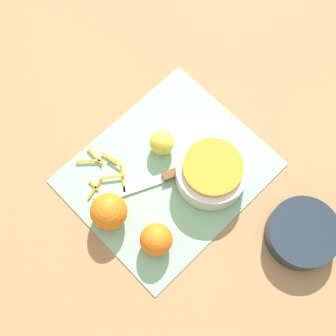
# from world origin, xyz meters

# --- Properties ---
(ground_plane) EXTENTS (4.00, 4.00, 0.00)m
(ground_plane) POSITION_xyz_m (0.00, 0.00, 0.00)
(ground_plane) COLOR #9E754C
(cutting_board) EXTENTS (0.44, 0.37, 0.01)m
(cutting_board) POSITION_xyz_m (0.00, 0.00, 0.00)
(cutting_board) COLOR #84B793
(cutting_board) RESTS_ON ground_plane
(bowl_speckled) EXTENTS (0.16, 0.16, 0.08)m
(bowl_speckled) POSITION_xyz_m (-0.06, 0.08, 0.04)
(bowl_speckled) COLOR silver
(bowl_speckled) RESTS_ON cutting_board
(bowl_dark) EXTENTS (0.16, 0.16, 0.05)m
(bowl_dark) POSITION_xyz_m (-0.11, 0.31, 0.03)
(bowl_dark) COLOR #1E2833
(bowl_dark) RESTS_ON ground_plane
(knife) EXTENTS (0.26, 0.13, 0.02)m
(knife) POSITION_xyz_m (-0.00, 0.01, 0.01)
(knife) COLOR brown
(knife) RESTS_ON cutting_board
(orange_left) EXTENTS (0.07, 0.07, 0.07)m
(orange_left) POSITION_xyz_m (0.13, 0.10, 0.04)
(orange_left) COLOR orange
(orange_left) RESTS_ON cutting_board
(orange_right) EXTENTS (0.08, 0.08, 0.08)m
(orange_right) POSITION_xyz_m (0.17, -0.02, 0.05)
(orange_right) COLOR orange
(orange_right) RESTS_ON cutting_board
(lemon) EXTENTS (0.06, 0.06, 0.06)m
(lemon) POSITION_xyz_m (-0.03, -0.05, 0.04)
(lemon) COLOR gold
(lemon) RESTS_ON cutting_board
(peel_pile) EXTENTS (0.12, 0.14, 0.01)m
(peel_pile) POSITION_xyz_m (0.10, -0.11, 0.01)
(peel_pile) COLOR orange
(peel_pile) RESTS_ON cutting_board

